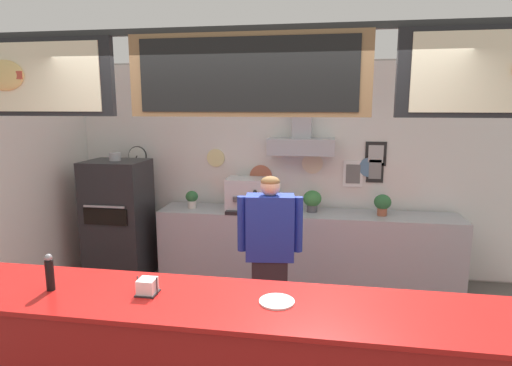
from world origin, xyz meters
TOP-DOWN VIEW (x-y plane):
  - back_wall_assembly at (0.01, 2.58)m, footprint 5.75×3.09m
  - back_prep_counter at (0.26, 2.38)m, footprint 3.68×0.58m
  - pizza_oven at (-2.11, 2.15)m, footprint 0.74×0.66m
  - shop_worker at (-0.00, 0.91)m, footprint 0.59×0.27m
  - espresso_machine at (-0.49, 2.35)m, footprint 0.48×0.46m
  - potted_sage at (-1.20, 2.37)m, footprint 0.16×0.16m
  - potted_basil at (1.16, 2.38)m, footprint 0.20×0.20m
  - potted_oregano at (0.33, 2.42)m, footprint 0.22×0.22m
  - potted_thyme at (-0.18, 2.40)m, footprint 0.16×0.16m
  - condiment_plate at (0.22, -0.40)m, footprint 0.21×0.21m
  - pepper_grinder at (-1.23, -0.46)m, footprint 0.05×0.05m
  - napkin_holder at (-0.59, -0.42)m, footprint 0.13×0.13m

SIDE VIEW (x-z plane):
  - back_prep_counter at x=0.26m, z-range -0.01..0.89m
  - pizza_oven at x=-2.11m, z-range -0.05..1.57m
  - shop_worker at x=0.00m, z-range 0.05..1.63m
  - potted_thyme at x=-0.18m, z-range 0.91..1.10m
  - potted_sage at x=-1.20m, z-range 0.91..1.13m
  - condiment_plate at x=0.22m, z-range 1.04..1.05m
  - potted_basil at x=1.16m, z-range 0.92..1.17m
  - potted_oregano at x=0.33m, z-range 0.91..1.18m
  - napkin_holder at x=-0.59m, z-range 1.03..1.14m
  - espresso_machine at x=-0.49m, z-range 0.89..1.30m
  - pepper_grinder at x=-1.23m, z-range 1.04..1.28m
  - back_wall_assembly at x=0.01m, z-range 0.09..2.83m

